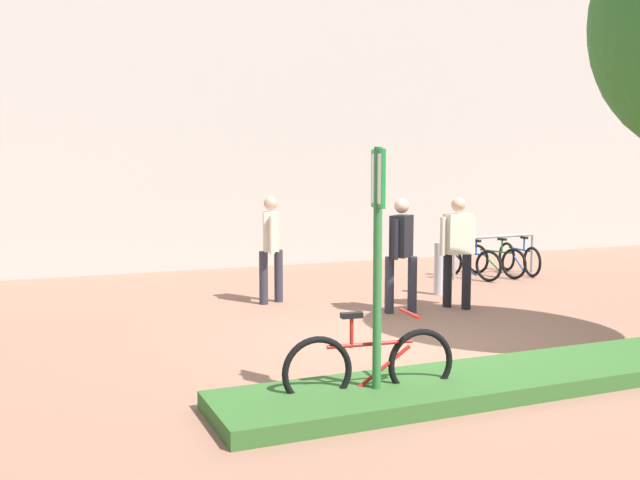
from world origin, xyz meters
TOP-DOWN VIEW (x-y plane):
  - ground_plane at (0.00, 0.00)m, footprint 60.00×60.00m
  - building_facade at (0.00, 8.02)m, footprint 28.00×1.20m
  - planter_strip at (0.51, -1.93)m, footprint 7.00×1.10m
  - parking_sign_post at (-1.46, -1.93)m, footprint 0.10×0.36m
  - bike_at_sign at (-1.48, -1.83)m, footprint 1.68×0.42m
  - bike_rack_cluster at (4.37, 4.18)m, footprint 2.10×1.69m
  - bollard_steel at (2.18, 2.80)m, footprint 0.16×0.16m
  - person_casual_tan at (1.80, 1.68)m, footprint 0.61×0.41m
  - person_shirt_white at (-0.72, 3.19)m, footprint 0.43×0.59m
  - person_suited_dark at (0.81, 1.68)m, footprint 0.48×0.44m

SIDE VIEW (x-z plane):
  - ground_plane at x=0.00m, z-range 0.00..0.00m
  - planter_strip at x=0.51m, z-range 0.00..0.16m
  - bike_rack_cluster at x=4.37m, z-range -0.07..0.76m
  - bike_at_sign at x=-1.48m, z-range -0.08..0.78m
  - bollard_steel at x=2.18m, z-range 0.00..0.90m
  - person_casual_tan at x=1.80m, z-range 0.12..1.84m
  - person_shirt_white at x=-0.72m, z-range 0.12..1.84m
  - person_suited_dark at x=0.81m, z-range 0.12..1.84m
  - parking_sign_post at x=-1.46m, z-range 0.36..2.71m
  - building_facade at x=0.00m, z-range 0.00..10.00m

